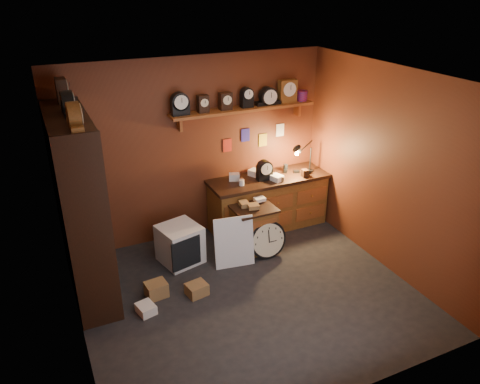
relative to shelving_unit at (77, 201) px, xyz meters
The scene contains 11 objects.
floor 2.40m from the shelving_unit, 28.68° to the right, with size 4.00×4.00×0.00m, color black.
room_shell 2.09m from the shelving_unit, 25.39° to the right, with size 4.02×3.62×2.71m.
shelving_unit is the anchor object (origin of this frame).
workbench 2.99m from the shelving_unit, ahead, with size 1.88×0.66×1.36m.
low_cabinet 2.49m from the shelving_unit, ahead, with size 0.61×0.51×0.77m.
big_round_clock 2.63m from the shelving_unit, ahead, with size 0.56×0.18×0.56m.
white_panel 2.30m from the shelving_unit, ahead, with size 0.55×0.02×0.73m, color silver.
mini_fridge 1.60m from the shelving_unit, ahead, with size 0.63×0.65×0.54m.
floor_box_a 1.82m from the shelving_unit, 30.53° to the right, with size 0.25×0.21×0.15m, color olive.
floor_box_b 1.52m from the shelving_unit, 56.21° to the right, with size 0.19×0.23×0.11m, color white.
floor_box_c 1.46m from the shelving_unit, 35.64° to the right, with size 0.26×0.22×0.19m, color olive.
Camera 1 is at (-2.13, -4.33, 3.67)m, focal length 35.00 mm.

